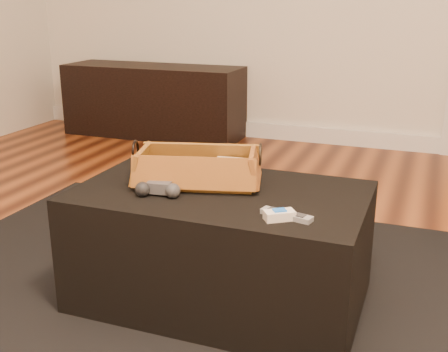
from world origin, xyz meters
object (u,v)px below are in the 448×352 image
(media_cabinet, at_px, (154,101))
(game_controller, at_px, (159,189))
(silver_remote, at_px, (287,215))
(ottoman, at_px, (221,245))
(tv_remote, at_px, (191,178))
(cream_gadget, at_px, (279,215))
(wicker_basket, at_px, (198,170))

(media_cabinet, relative_size, game_controller, 8.74)
(game_controller, xyz_separation_m, silver_remote, (0.45, -0.03, -0.02))
(ottoman, height_order, silver_remote, silver_remote)
(tv_remote, bearing_deg, silver_remote, -44.74)
(ottoman, relative_size, cream_gadget, 9.94)
(wicker_basket, distance_m, silver_remote, 0.43)
(tv_remote, relative_size, game_controller, 1.45)
(game_controller, bearing_deg, wicker_basket, 65.40)
(cream_gadget, bearing_deg, ottoman, 144.22)
(wicker_basket, distance_m, game_controller, 0.18)
(media_cabinet, bearing_deg, cream_gadget, -54.96)
(tv_remote, distance_m, silver_remote, 0.43)
(media_cabinet, bearing_deg, game_controller, -61.87)
(ottoman, bearing_deg, media_cabinet, 122.76)
(cream_gadget, bearing_deg, game_controller, 172.09)
(ottoman, xyz_separation_m, silver_remote, (0.28, -0.16, 0.22))
(cream_gadget, bearing_deg, media_cabinet, 125.04)
(game_controller, height_order, silver_remote, game_controller)
(ottoman, xyz_separation_m, game_controller, (-0.17, -0.13, 0.24))
(wicker_basket, bearing_deg, game_controller, -114.60)
(media_cabinet, height_order, ottoman, media_cabinet)
(tv_remote, bearing_deg, game_controller, -133.18)
(ottoman, distance_m, silver_remote, 0.39)
(silver_remote, bearing_deg, cream_gadget, -121.04)
(wicker_basket, bearing_deg, ottoman, -17.81)
(media_cabinet, xyz_separation_m, tv_remote, (1.32, -2.23, 0.18))
(tv_remote, height_order, game_controller, game_controller)
(wicker_basket, distance_m, cream_gadget, 0.43)
(tv_remote, bearing_deg, cream_gadget, -48.74)
(wicker_basket, xyz_separation_m, cream_gadget, (0.36, -0.22, -0.04))
(tv_remote, distance_m, wicker_basket, 0.04)
(ottoman, relative_size, tv_remote, 4.25)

